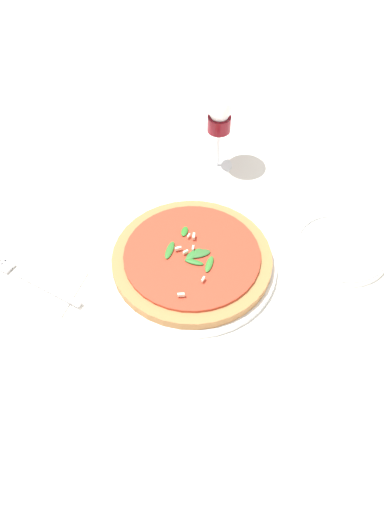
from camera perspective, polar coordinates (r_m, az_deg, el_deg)
name	(u,v)px	position (r m, az deg, el deg)	size (l,w,h in m)	color
ground_plane	(179,264)	(0.93, -1.53, -0.88)	(6.00, 6.00, 0.00)	silver
pizza_arugula_main	(192,261)	(0.92, 0.00, -0.53)	(0.31, 0.31, 0.05)	white
wine_glass	(220,115)	(1.06, 3.17, 15.77)	(0.09, 0.09, 0.18)	white
napkin	(36,283)	(0.94, -17.43, -2.99)	(0.18, 0.13, 0.01)	silver
fork	(32,280)	(0.94, -17.86, -2.60)	(0.22, 0.02, 0.00)	silver
side_plate_white	(341,247)	(0.99, 16.63, 0.94)	(0.18, 0.18, 0.02)	white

